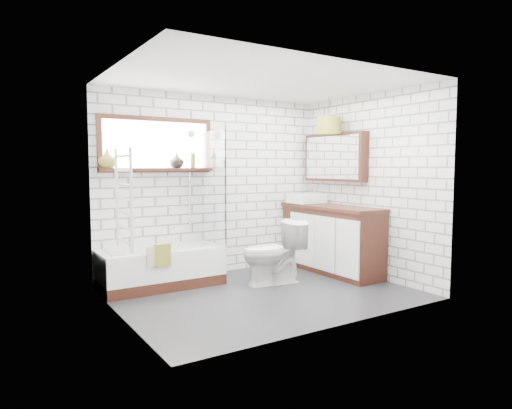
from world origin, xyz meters
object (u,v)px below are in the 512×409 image
toilet (273,252)px  pendant (329,126)px  vanity (331,239)px  basin (306,198)px  bathtub (161,267)px

toilet → pendant: pendant is taller
vanity → toilet: 1.08m
toilet → pendant: (1.10, 0.21, 1.69)m
basin → bathtub: bearing=179.4°
vanity → pendant: pendant is taller
bathtub → vanity: 2.43m
vanity → basin: (-0.06, 0.50, 0.55)m
vanity → basin: size_ratio=3.59×
bathtub → basin: (2.30, -0.02, 0.79)m
bathtub → basin: basin is taller
vanity → basin: 0.75m
bathtub → toilet: 1.44m
basin → toilet: 1.34m
basin → pendant: 1.14m
bathtub → basin: 2.43m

